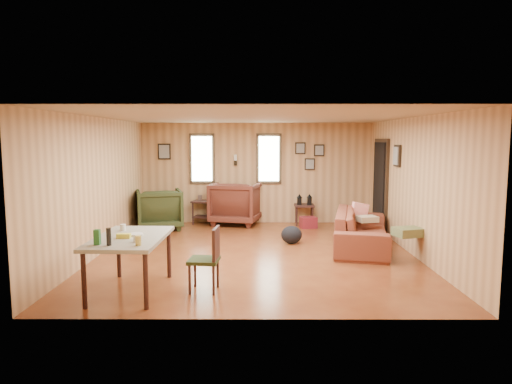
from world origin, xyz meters
TOP-DOWN VIEW (x-y plane):
  - room at (0.17, 0.27)m, footprint 5.54×6.04m
  - sofa at (1.98, 0.44)m, footprint 1.18×2.46m
  - recliner_brown at (-0.48, 2.76)m, footprint 1.28×1.23m
  - recliner_green at (-2.18, 2.17)m, footprint 1.19×1.15m
  - end_table at (-1.24, 2.82)m, footprint 0.64×0.61m
  - side_table at (1.14, 2.71)m, footprint 0.47×0.47m
  - cooler at (1.19, 2.29)m, footprint 0.41×0.33m
  - backpack at (0.69, 0.73)m, footprint 0.50×0.45m
  - sofa_pillows at (2.32, 0.21)m, footprint 0.92×1.91m
  - dining_table at (-1.66, -2.07)m, footprint 0.91×1.49m
  - dining_chair at (-0.62, -2.04)m, footprint 0.42×0.42m

SIDE VIEW (x-z plane):
  - cooler at x=1.19m, z-range 0.00..0.26m
  - backpack at x=0.69m, z-range 0.00..0.35m
  - end_table at x=-1.24m, z-range 0.04..0.73m
  - sofa at x=1.98m, z-range 0.00..0.93m
  - dining_chair at x=-0.62m, z-range 0.05..0.92m
  - recliner_green at x=-2.18m, z-range 0.00..1.00m
  - side_table at x=1.14m, z-range 0.13..0.87m
  - sofa_pillows at x=2.32m, z-range 0.31..0.71m
  - recliner_brown at x=-0.48m, z-range 0.00..1.11m
  - dining_table at x=-1.66m, z-range 0.20..1.16m
  - room at x=0.17m, z-range -0.02..2.43m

